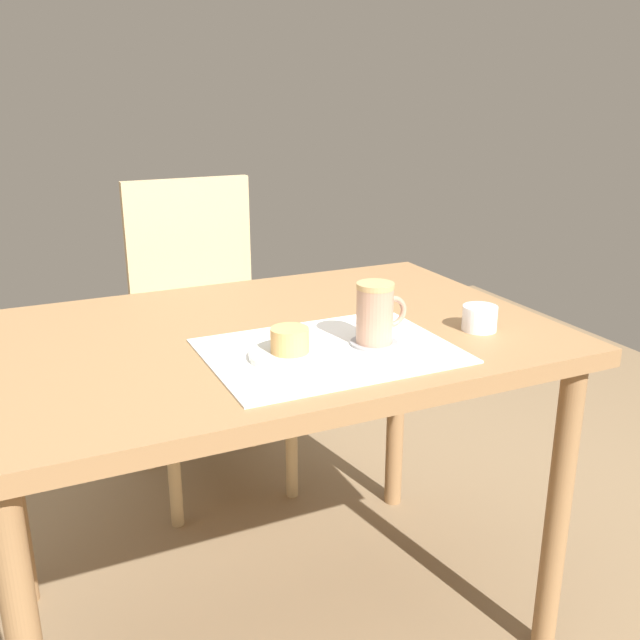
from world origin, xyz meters
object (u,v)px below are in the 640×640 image
pastry_plate (290,355)px  pastry (290,340)px  dining_table (268,369)px  coffee_mug (376,313)px  sugar_bowl (480,318)px  wooden_chair (204,324)px

pastry_plate → pastry: 0.03m
dining_table → pastry: bearing=-96.6°
pastry_plate → coffee_mug: (0.17, -0.00, 0.06)m
dining_table → sugar_bowl: sugar_bowl is taller
pastry_plate → sugar_bowl: bearing=-1.2°
pastry_plate → pastry: pastry is taller
coffee_mug → pastry_plate: bearing=179.4°
wooden_chair → sugar_bowl: 1.00m
dining_table → pastry_plate: bearing=-96.6°
pastry → sugar_bowl: bearing=-1.2°
dining_table → pastry_plate: pastry_plate is taller
pastry_plate → dining_table: bearing=83.4°
wooden_chair → coffee_mug: bearing=94.9°
wooden_chair → pastry_plate: size_ratio=6.25×
wooden_chair → sugar_bowl: size_ratio=13.19×
wooden_chair → pastry: wooden_chair is taller
coffee_mug → wooden_chair: bearing=95.2°
dining_table → coffee_mug: size_ratio=9.87×
dining_table → sugar_bowl: size_ratio=16.18×
pastry_plate → wooden_chair: bearing=84.2°
wooden_chair → pastry: size_ratio=13.37×
pastry → coffee_mug: 0.18m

